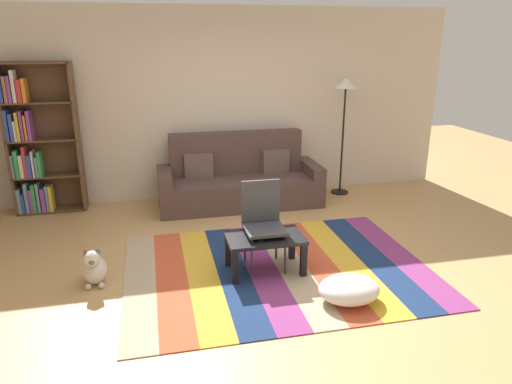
{
  "coord_description": "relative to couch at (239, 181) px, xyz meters",
  "views": [
    {
      "loc": [
        -1.05,
        -4.22,
        2.27
      ],
      "look_at": [
        0.04,
        0.56,
        0.65
      ],
      "focal_mm": 32.85,
      "sensor_mm": 36.0,
      "label": 1
    }
  ],
  "objects": [
    {
      "name": "dog",
      "position": [
        -1.79,
        -1.96,
        -0.18
      ],
      "size": [
        0.22,
        0.35,
        0.4
      ],
      "color": "beige",
      "rests_on": "ground_plane"
    },
    {
      "name": "couch",
      "position": [
        0.0,
        0.0,
        0.0
      ],
      "size": [
        2.26,
        0.8,
        1.0
      ],
      "color": "#4C3833",
      "rests_on": "ground_plane"
    },
    {
      "name": "bookshelf",
      "position": [
        -2.68,
        0.28,
        0.58
      ],
      "size": [
        0.9,
        0.28,
        1.99
      ],
      "color": "brown",
      "rests_on": "ground_plane"
    },
    {
      "name": "standing_lamp",
      "position": [
        1.6,
        0.14,
        1.1
      ],
      "size": [
        0.32,
        0.32,
        1.72
      ],
      "color": "black",
      "rests_on": "ground_plane"
    },
    {
      "name": "ground_plane",
      "position": [
        -0.13,
        -2.02,
        -0.34
      ],
      "size": [
        14.0,
        14.0,
        0.0
      ],
      "primitive_type": "plane",
      "color": "tan"
    },
    {
      "name": "coffee_table",
      "position": [
        -0.14,
        -2.08,
        -0.02
      ],
      "size": [
        0.77,
        0.47,
        0.38
      ],
      "color": "black",
      "rests_on": "rug"
    },
    {
      "name": "pouf",
      "position": [
        0.46,
        -2.81,
        -0.21
      ],
      "size": [
        0.56,
        0.46,
        0.22
      ],
      "primitive_type": "ellipsoid",
      "color": "white",
      "rests_on": "rug"
    },
    {
      "name": "back_wall",
      "position": [
        -0.13,
        0.53,
        1.01
      ],
      "size": [
        6.8,
        0.1,
        2.7
      ],
      "primitive_type": "cube",
      "color": "beige",
      "rests_on": "ground_plane"
    },
    {
      "name": "tv_remote",
      "position": [
        -0.18,
        -2.14,
        0.06
      ],
      "size": [
        0.1,
        0.16,
        0.02
      ],
      "primitive_type": "cube",
      "rotation": [
        0.0,
        0.0,
        -0.41
      ],
      "color": "black",
      "rests_on": "coffee_table"
    },
    {
      "name": "folding_chair",
      "position": [
        -0.13,
        -1.94,
        0.2
      ],
      "size": [
        0.4,
        0.4,
        0.9
      ],
      "rotation": [
        0.0,
        0.0,
        -0.33
      ],
      "color": "#38383D",
      "rests_on": "ground_plane"
    },
    {
      "name": "rug",
      "position": [
        -0.0,
        -2.06,
        -0.33
      ],
      "size": [
        3.07,
        2.29,
        0.01
      ],
      "color": "tan",
      "rests_on": "ground_plane"
    }
  ]
}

